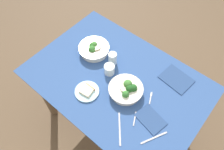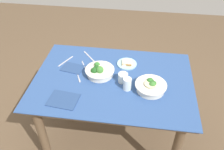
{
  "view_description": "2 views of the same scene",
  "coord_description": "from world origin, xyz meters",
  "px_view_note": "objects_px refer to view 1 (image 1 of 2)",
  "views": [
    {
      "loc": [
        -0.53,
        0.68,
        2.09
      ],
      "look_at": [
        0.03,
        0.02,
        0.8
      ],
      "focal_mm": 35.18,
      "sensor_mm": 36.0,
      "label": 1
    },
    {
      "loc": [
        0.19,
        -1.43,
        1.99
      ],
      "look_at": [
        -0.01,
        -0.0,
        0.8
      ],
      "focal_mm": 37.79,
      "sensor_mm": 36.0,
      "label": 2
    }
  ],
  "objects_px": {
    "fork_by_far_bowl": "(151,98)",
    "napkin_folded_lower": "(176,79)",
    "bread_side_plate": "(87,91)",
    "broccoli_bowl_far": "(126,90)",
    "table_knife_left": "(154,138)",
    "water_glass_center": "(109,69)",
    "napkin_folded_upper": "(151,119)",
    "broccoli_bowl_near": "(94,49)",
    "table_knife_right": "(120,129)",
    "water_glass_side": "(113,59)",
    "fork_by_near_bowl": "(135,118)"
  },
  "relations": [
    {
      "from": "broccoli_bowl_far",
      "to": "napkin_folded_upper",
      "type": "xyz_separation_m",
      "value": [
        -0.24,
        0.06,
        -0.03
      ]
    },
    {
      "from": "broccoli_bowl_far",
      "to": "napkin_folded_upper",
      "type": "height_order",
      "value": "broccoli_bowl_far"
    },
    {
      "from": "table_knife_right",
      "to": "napkin_folded_lower",
      "type": "height_order",
      "value": "napkin_folded_lower"
    },
    {
      "from": "napkin_folded_upper",
      "to": "fork_by_far_bowl",
      "type": "bearing_deg",
      "value": -55.69
    },
    {
      "from": "broccoli_bowl_far",
      "to": "water_glass_side",
      "type": "bearing_deg",
      "value": -29.95
    },
    {
      "from": "bread_side_plate",
      "to": "napkin_folded_lower",
      "type": "distance_m",
      "value": 0.65
    },
    {
      "from": "fork_by_far_bowl",
      "to": "napkin_folded_lower",
      "type": "xyz_separation_m",
      "value": [
        -0.06,
        -0.25,
        0.0
      ]
    },
    {
      "from": "broccoli_bowl_near",
      "to": "table_knife_left",
      "type": "relative_size",
      "value": 1.31
    },
    {
      "from": "bread_side_plate",
      "to": "fork_by_far_bowl",
      "type": "bearing_deg",
      "value": -145.88
    },
    {
      "from": "bread_side_plate",
      "to": "table_knife_left",
      "type": "relative_size",
      "value": 0.93
    },
    {
      "from": "fork_by_far_bowl",
      "to": "table_knife_right",
      "type": "bearing_deg",
      "value": 150.47
    },
    {
      "from": "napkin_folded_upper",
      "to": "water_glass_side",
      "type": "bearing_deg",
      "value": -21.79
    },
    {
      "from": "broccoli_bowl_far",
      "to": "broccoli_bowl_near",
      "type": "xyz_separation_m",
      "value": [
        0.42,
        -0.13,
        -0.0
      ]
    },
    {
      "from": "water_glass_center",
      "to": "table_knife_left",
      "type": "xyz_separation_m",
      "value": [
        -0.53,
        0.2,
        -0.04
      ]
    },
    {
      "from": "bread_side_plate",
      "to": "water_glass_side",
      "type": "relative_size",
      "value": 1.68
    },
    {
      "from": "table_knife_right",
      "to": "fork_by_far_bowl",
      "type": "bearing_deg",
      "value": 134.79
    },
    {
      "from": "bread_side_plate",
      "to": "water_glass_side",
      "type": "height_order",
      "value": "water_glass_side"
    },
    {
      "from": "bread_side_plate",
      "to": "water_glass_side",
      "type": "distance_m",
      "value": 0.31
    },
    {
      "from": "broccoli_bowl_near",
      "to": "napkin_folded_upper",
      "type": "xyz_separation_m",
      "value": [
        -0.66,
        0.18,
        -0.03
      ]
    },
    {
      "from": "fork_by_far_bowl",
      "to": "table_knife_right",
      "type": "height_order",
      "value": "same"
    },
    {
      "from": "fork_by_near_bowl",
      "to": "napkin_folded_upper",
      "type": "distance_m",
      "value": 0.1
    },
    {
      "from": "fork_by_far_bowl",
      "to": "napkin_folded_upper",
      "type": "distance_m",
      "value": 0.16
    },
    {
      "from": "broccoli_bowl_near",
      "to": "water_glass_side",
      "type": "xyz_separation_m",
      "value": [
        -0.18,
        -0.01,
        0.01
      ]
    },
    {
      "from": "broccoli_bowl_far",
      "to": "bread_side_plate",
      "type": "relative_size",
      "value": 1.4
    },
    {
      "from": "broccoli_bowl_far",
      "to": "fork_by_near_bowl",
      "type": "relative_size",
      "value": 2.57
    },
    {
      "from": "broccoli_bowl_near",
      "to": "bread_side_plate",
      "type": "bearing_deg",
      "value": 124.87
    },
    {
      "from": "broccoli_bowl_far",
      "to": "table_knife_left",
      "type": "xyz_separation_m",
      "value": [
        -0.33,
        0.14,
        -0.04
      ]
    },
    {
      "from": "fork_by_far_bowl",
      "to": "table_knife_left",
      "type": "height_order",
      "value": "same"
    },
    {
      "from": "table_knife_left",
      "to": "water_glass_side",
      "type": "bearing_deg",
      "value": -89.24
    },
    {
      "from": "table_knife_right",
      "to": "bread_side_plate",
      "type": "bearing_deg",
      "value": -141.02
    },
    {
      "from": "bread_side_plate",
      "to": "table_knife_left",
      "type": "bearing_deg",
      "value": -176.88
    },
    {
      "from": "bread_side_plate",
      "to": "napkin_folded_lower",
      "type": "height_order",
      "value": "bread_side_plate"
    },
    {
      "from": "water_glass_center",
      "to": "napkin_folded_lower",
      "type": "height_order",
      "value": "water_glass_center"
    },
    {
      "from": "bread_side_plate",
      "to": "napkin_folded_upper",
      "type": "xyz_separation_m",
      "value": [
        -0.45,
        -0.12,
        -0.01
      ]
    },
    {
      "from": "fork_by_far_bowl",
      "to": "table_knife_left",
      "type": "xyz_separation_m",
      "value": [
        -0.17,
        0.22,
        -0.0
      ]
    },
    {
      "from": "fork_by_far_bowl",
      "to": "table_knife_left",
      "type": "bearing_deg",
      "value": -166.56
    },
    {
      "from": "fork_by_far_bowl",
      "to": "table_knife_left",
      "type": "relative_size",
      "value": 0.49
    },
    {
      "from": "water_glass_center",
      "to": "fork_by_near_bowl",
      "type": "distance_m",
      "value": 0.4
    },
    {
      "from": "fork_by_far_bowl",
      "to": "water_glass_center",
      "type": "bearing_deg",
      "value": 68.12
    },
    {
      "from": "broccoli_bowl_far",
      "to": "napkin_folded_lower",
      "type": "xyz_separation_m",
      "value": [
        -0.21,
        -0.32,
        -0.03
      ]
    },
    {
      "from": "bread_side_plate",
      "to": "broccoli_bowl_far",
      "type": "bearing_deg",
      "value": -140.83
    },
    {
      "from": "bread_side_plate",
      "to": "table_knife_right",
      "type": "xyz_separation_m",
      "value": [
        -0.34,
        0.06,
        -0.01
      ]
    },
    {
      "from": "broccoli_bowl_far",
      "to": "water_glass_side",
      "type": "distance_m",
      "value": 0.28
    },
    {
      "from": "bread_side_plate",
      "to": "table_knife_right",
      "type": "distance_m",
      "value": 0.35
    },
    {
      "from": "water_glass_side",
      "to": "napkin_folded_lower",
      "type": "bearing_deg",
      "value": -157.88
    },
    {
      "from": "table_knife_right",
      "to": "napkin_folded_upper",
      "type": "height_order",
      "value": "napkin_folded_upper"
    },
    {
      "from": "napkin_folded_lower",
      "to": "broccoli_bowl_near",
      "type": "bearing_deg",
      "value": 17.31
    },
    {
      "from": "broccoli_bowl_near",
      "to": "fork_by_far_bowl",
      "type": "distance_m",
      "value": 0.58
    },
    {
      "from": "broccoli_bowl_far",
      "to": "bread_side_plate",
      "type": "distance_m",
      "value": 0.27
    },
    {
      "from": "broccoli_bowl_far",
      "to": "napkin_folded_lower",
      "type": "bearing_deg",
      "value": -123.24
    }
  ]
}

